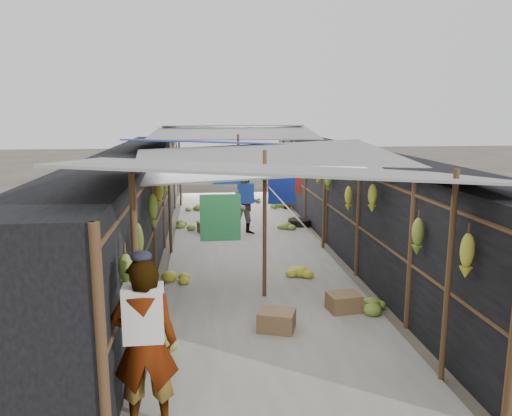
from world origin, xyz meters
name	(u,v)px	position (x,y,z in m)	size (l,w,h in m)	color
ground	(296,389)	(0.00, 0.00, 0.00)	(80.00, 80.00, 0.00)	#6B6356
aisle_slab	(246,245)	(0.00, 6.50, 0.01)	(3.60, 16.00, 0.02)	#9E998E
stall_left	(132,201)	(-2.70, 6.50, 1.15)	(1.40, 15.00, 2.30)	black
stall_right	(355,197)	(2.70, 6.50, 1.15)	(1.40, 15.00, 2.30)	black
crate_near	(277,321)	(0.00, 1.60, 0.16)	(0.53, 0.42, 0.32)	#93714B
crate_mid	(344,303)	(1.22, 2.21, 0.15)	(0.51, 0.41, 0.31)	#93714B
crate_back	(207,227)	(-0.94, 7.89, 0.16)	(0.49, 0.40, 0.31)	#93714B
black_basin	(299,223)	(1.70, 8.44, 0.10)	(0.65, 0.65, 0.19)	black
vendor_elderly	(145,344)	(-1.68, -0.50, 0.91)	(0.67, 0.44, 1.82)	white
shopper_blue	(246,204)	(0.09, 7.59, 0.82)	(0.80, 0.62, 1.65)	#2249AA
vendor_seated	(285,195)	(1.70, 10.91, 0.48)	(0.62, 0.36, 0.96)	#46413C
market_canopy	(246,146)	(0.03, 6.83, 2.40)	(5.62, 15.20, 2.77)	brown
hanging_bananas	(246,177)	(0.04, 6.90, 1.64)	(3.96, 13.54, 0.76)	olive
floor_bananas	(234,239)	(-0.31, 6.57, 0.16)	(3.90, 10.63, 0.36)	olive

